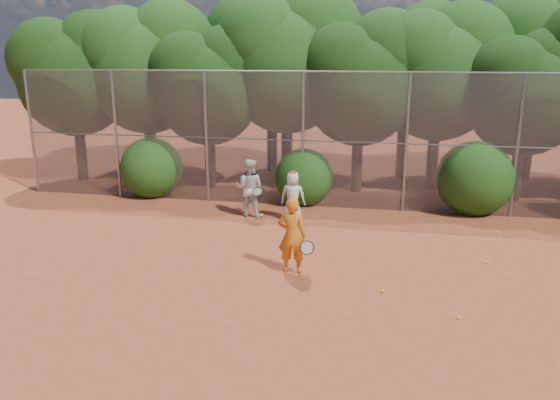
# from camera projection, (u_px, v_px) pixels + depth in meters

# --- Properties ---
(ground) EXTENTS (80.00, 80.00, 0.00)m
(ground) POSITION_uv_depth(u_px,v_px,m) (305.00, 288.00, 10.82)
(ground) COLOR #993F22
(ground) RESTS_ON ground
(fence_back) EXTENTS (20.05, 0.09, 4.03)m
(fence_back) POSITION_uv_depth(u_px,v_px,m) (333.00, 140.00, 15.99)
(fence_back) COLOR gray
(fence_back) RESTS_ON ground
(tree_0) EXTENTS (4.38, 3.81, 6.00)m
(tree_0) POSITION_uv_depth(u_px,v_px,m) (75.00, 70.00, 19.18)
(tree_0) COLOR black
(tree_0) RESTS_ON ground
(tree_1) EXTENTS (4.64, 4.03, 6.35)m
(tree_1) POSITION_uv_depth(u_px,v_px,m) (147.00, 63.00, 19.13)
(tree_1) COLOR black
(tree_1) RESTS_ON ground
(tree_2) EXTENTS (3.99, 3.47, 5.47)m
(tree_2) POSITION_uv_depth(u_px,v_px,m) (209.00, 82.00, 18.14)
(tree_2) COLOR black
(tree_2) RESTS_ON ground
(tree_3) EXTENTS (4.89, 4.26, 6.70)m
(tree_3) POSITION_uv_depth(u_px,v_px,m) (289.00, 57.00, 18.42)
(tree_3) COLOR black
(tree_3) RESTS_ON ground
(tree_4) EXTENTS (4.19, 3.64, 5.73)m
(tree_4) POSITION_uv_depth(u_px,v_px,m) (362.00, 77.00, 17.54)
(tree_4) COLOR black
(tree_4) RESTS_ON ground
(tree_5) EXTENTS (4.51, 3.92, 6.17)m
(tree_5) POSITION_uv_depth(u_px,v_px,m) (441.00, 68.00, 17.76)
(tree_5) COLOR black
(tree_5) RESTS_ON ground
(tree_6) EXTENTS (3.86, 3.36, 5.29)m
(tree_6) POSITION_uv_depth(u_px,v_px,m) (528.00, 89.00, 16.49)
(tree_6) COLOR black
(tree_6) RESTS_ON ground
(tree_9) EXTENTS (4.83, 4.20, 6.62)m
(tree_9) POSITION_uv_depth(u_px,v_px,m) (148.00, 58.00, 21.45)
(tree_9) COLOR black
(tree_9) RESTS_ON ground
(tree_10) EXTENTS (5.15, 4.48, 7.06)m
(tree_10) POSITION_uv_depth(u_px,v_px,m) (274.00, 50.00, 20.63)
(tree_10) COLOR black
(tree_10) RESTS_ON ground
(tree_11) EXTENTS (4.64, 4.03, 6.35)m
(tree_11) POSITION_uv_depth(u_px,v_px,m) (408.00, 63.00, 19.43)
(tree_11) COLOR black
(tree_11) RESTS_ON ground
(tree_12) EXTENTS (5.02, 4.37, 6.88)m
(tree_12) POSITION_uv_depth(u_px,v_px,m) (540.00, 53.00, 19.07)
(tree_12) COLOR black
(tree_12) RESTS_ON ground
(bush_0) EXTENTS (2.00, 2.00, 2.00)m
(bush_0) POSITION_uv_depth(u_px,v_px,m) (151.00, 165.00, 17.65)
(bush_0) COLOR #173F0F
(bush_0) RESTS_ON ground
(bush_1) EXTENTS (1.80, 1.80, 1.80)m
(bush_1) POSITION_uv_depth(u_px,v_px,m) (304.00, 175.00, 16.74)
(bush_1) COLOR #173F0F
(bush_1) RESTS_ON ground
(bush_2) EXTENTS (2.20, 2.20, 2.20)m
(bush_2) POSITION_uv_depth(u_px,v_px,m) (475.00, 175.00, 15.76)
(bush_2) COLOR #173F0F
(bush_2) RESTS_ON ground
(player_yellow) EXTENTS (0.82, 0.51, 1.64)m
(player_yellow) POSITION_uv_depth(u_px,v_px,m) (292.00, 236.00, 11.40)
(player_yellow) COLOR orange
(player_yellow) RESTS_ON ground
(player_teen) EXTENTS (0.68, 0.46, 1.41)m
(player_teen) POSITION_uv_depth(u_px,v_px,m) (293.00, 196.00, 15.02)
(player_teen) COLOR silver
(player_teen) RESTS_ON ground
(player_white) EXTENTS (0.88, 0.77, 1.64)m
(player_white) POSITION_uv_depth(u_px,v_px,m) (249.00, 188.00, 15.43)
(player_white) COLOR silver
(player_white) RESTS_ON ground
(ball_0) EXTENTS (0.07, 0.07, 0.07)m
(ball_0) POSITION_uv_depth(u_px,v_px,m) (487.00, 263.00, 12.05)
(ball_0) COLOR #CDD627
(ball_0) RESTS_ON ground
(ball_1) EXTENTS (0.07, 0.07, 0.07)m
(ball_1) POSITION_uv_depth(u_px,v_px,m) (398.00, 237.00, 13.73)
(ball_1) COLOR #CDD627
(ball_1) RESTS_ON ground
(ball_2) EXTENTS (0.07, 0.07, 0.07)m
(ball_2) POSITION_uv_depth(u_px,v_px,m) (459.00, 317.00, 9.55)
(ball_2) COLOR #CDD627
(ball_2) RESTS_ON ground
(ball_4) EXTENTS (0.07, 0.07, 0.07)m
(ball_4) POSITION_uv_depth(u_px,v_px,m) (383.00, 291.00, 10.61)
(ball_4) COLOR #CDD627
(ball_4) RESTS_ON ground
(ball_5) EXTENTS (0.07, 0.07, 0.07)m
(ball_5) POSITION_uv_depth(u_px,v_px,m) (497.00, 232.00, 14.08)
(ball_5) COLOR #CDD627
(ball_5) RESTS_ON ground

